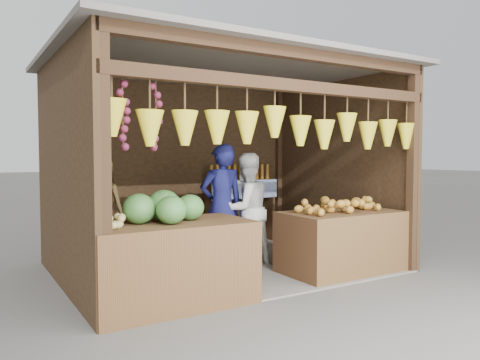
% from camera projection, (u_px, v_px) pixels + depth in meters
% --- Properties ---
extents(ground, '(80.00, 80.00, 0.00)m').
position_uv_depth(ground, '(223.00, 267.00, 6.19)').
color(ground, '#514F49').
rests_on(ground, ground).
extents(stall_structure, '(4.30, 3.30, 2.66)m').
position_uv_depth(stall_structure, '(222.00, 141.00, 6.05)').
color(stall_structure, slate).
rests_on(stall_structure, ground).
extents(back_shelf, '(1.25, 0.32, 1.32)m').
position_uv_depth(back_shelf, '(241.00, 192.00, 7.78)').
color(back_shelf, '#382314').
rests_on(back_shelf, ground).
extents(counter_left, '(1.61, 0.85, 0.82)m').
position_uv_depth(counter_left, '(170.00, 264.00, 4.60)').
color(counter_left, '#512F1B').
rests_on(counter_left, ground).
extents(counter_right, '(1.51, 0.85, 0.77)m').
position_uv_depth(counter_right, '(341.00, 242.00, 5.89)').
color(counter_right, '#4D2F19').
rests_on(counter_right, ground).
extents(stool, '(0.36, 0.36, 0.33)m').
position_uv_depth(stool, '(102.00, 270.00, 5.35)').
color(stool, black).
rests_on(stool, ground).
extents(man_standing, '(0.63, 0.45, 1.62)m').
position_uv_depth(man_standing, '(222.00, 207.00, 6.06)').
color(man_standing, '#161852').
rests_on(man_standing, ground).
extents(woman_standing, '(0.77, 0.62, 1.51)m').
position_uv_depth(woman_standing, '(246.00, 209.00, 6.24)').
color(woman_standing, silver).
rests_on(woman_standing, ground).
extents(vendor_seated, '(0.65, 0.65, 1.14)m').
position_uv_depth(vendor_seated, '(101.00, 206.00, 5.31)').
color(vendor_seated, brown).
rests_on(vendor_seated, stool).
extents(melon_pile, '(1.00, 0.50, 0.32)m').
position_uv_depth(melon_pile, '(164.00, 206.00, 4.57)').
color(melon_pile, '#16541A').
rests_on(melon_pile, counter_left).
extents(tanfruit_pile, '(0.34, 0.40, 0.13)m').
position_uv_depth(tanfruit_pile, '(114.00, 221.00, 4.23)').
color(tanfruit_pile, tan).
rests_on(tanfruit_pile, counter_left).
extents(mango_pile, '(1.40, 0.64, 0.22)m').
position_uv_depth(mango_pile, '(341.00, 203.00, 5.89)').
color(mango_pile, '#CE541B').
rests_on(mango_pile, counter_right).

